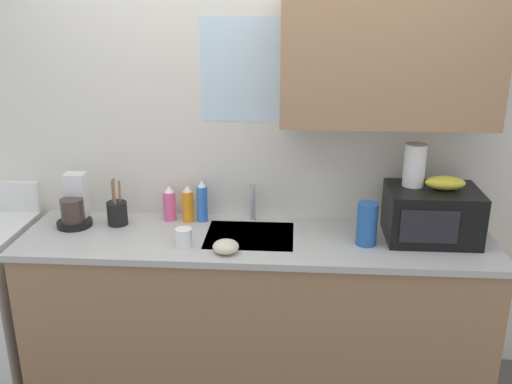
# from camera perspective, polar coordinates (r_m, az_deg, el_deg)

# --- Properties ---
(kitchen_wall_assembly) EXTENTS (3.25, 0.42, 2.50)m
(kitchen_wall_assembly) POSITION_cam_1_polar(r_m,az_deg,el_deg) (3.11, 2.82, 5.53)
(kitchen_wall_assembly) COLOR silver
(kitchen_wall_assembly) RESTS_ON ground
(counter_unit) EXTENTS (2.48, 0.63, 0.90)m
(counter_unit) POSITION_cam_1_polar(r_m,az_deg,el_deg) (3.18, -0.01, -11.85)
(counter_unit) COLOR #9E7551
(counter_unit) RESTS_ON ground
(sink_faucet) EXTENTS (0.03, 0.03, 0.21)m
(sink_faucet) POSITION_cam_1_polar(r_m,az_deg,el_deg) (3.16, -0.32, -0.99)
(sink_faucet) COLOR #B2B5BA
(sink_faucet) RESTS_ON counter_unit
(microwave) EXTENTS (0.46, 0.35, 0.27)m
(microwave) POSITION_cam_1_polar(r_m,az_deg,el_deg) (3.05, 17.28, -2.14)
(microwave) COLOR black
(microwave) RESTS_ON counter_unit
(banana_bunch) EXTENTS (0.20, 0.11, 0.07)m
(banana_bunch) POSITION_cam_1_polar(r_m,az_deg,el_deg) (3.00, 18.53, 0.88)
(banana_bunch) COLOR gold
(banana_bunch) RESTS_ON microwave
(paper_towel_roll) EXTENTS (0.11, 0.11, 0.22)m
(paper_towel_roll) POSITION_cam_1_polar(r_m,az_deg,el_deg) (2.99, 15.68, 2.62)
(paper_towel_roll) COLOR white
(paper_towel_roll) RESTS_ON microwave
(coffee_maker) EXTENTS (0.19, 0.21, 0.28)m
(coffee_maker) POSITION_cam_1_polar(r_m,az_deg,el_deg) (3.25, -17.77, -1.38)
(coffee_maker) COLOR black
(coffee_maker) RESTS_ON counter_unit
(dish_soap_bottle_blue) EXTENTS (0.06, 0.06, 0.24)m
(dish_soap_bottle_blue) POSITION_cam_1_polar(r_m,az_deg,el_deg) (3.16, -5.44, -1.01)
(dish_soap_bottle_blue) COLOR blue
(dish_soap_bottle_blue) RESTS_ON counter_unit
(dish_soap_bottle_orange) EXTENTS (0.06, 0.06, 0.21)m
(dish_soap_bottle_orange) POSITION_cam_1_polar(r_m,az_deg,el_deg) (3.17, -6.87, -1.26)
(dish_soap_bottle_orange) COLOR orange
(dish_soap_bottle_orange) RESTS_ON counter_unit
(dish_soap_bottle_pink) EXTENTS (0.07, 0.07, 0.20)m
(dish_soap_bottle_pink) POSITION_cam_1_polar(r_m,az_deg,el_deg) (3.20, -8.71, -1.22)
(dish_soap_bottle_pink) COLOR #E55999
(dish_soap_bottle_pink) RESTS_ON counter_unit
(cereal_canister) EXTENTS (0.10, 0.10, 0.22)m
(cereal_canister) POSITION_cam_1_polar(r_m,az_deg,el_deg) (2.90, 11.11, -3.18)
(cereal_canister) COLOR #2659A5
(cereal_canister) RESTS_ON counter_unit
(mug_white) EXTENTS (0.08, 0.08, 0.09)m
(mug_white) POSITION_cam_1_polar(r_m,az_deg,el_deg) (2.87, -7.29, -4.57)
(mug_white) COLOR white
(mug_white) RESTS_ON counter_unit
(utensil_crock) EXTENTS (0.11, 0.11, 0.27)m
(utensil_crock) POSITION_cam_1_polar(r_m,az_deg,el_deg) (3.20, -13.80, -2.02)
(utensil_crock) COLOR black
(utensil_crock) RESTS_ON counter_unit
(small_bowl) EXTENTS (0.13, 0.13, 0.06)m
(small_bowl) POSITION_cam_1_polar(r_m,az_deg,el_deg) (2.79, -3.06, -5.51)
(small_bowl) COLOR beige
(small_bowl) RESTS_ON counter_unit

